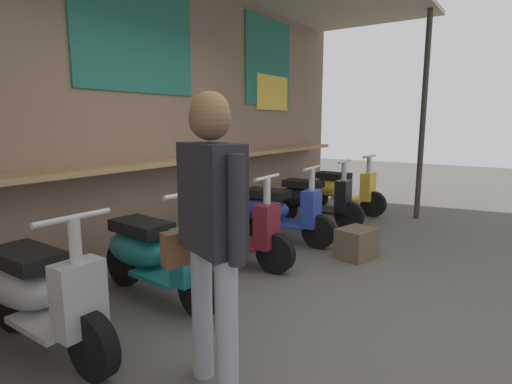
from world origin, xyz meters
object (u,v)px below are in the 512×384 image
merchandise_crate (357,243)px  scooter_silver (38,292)px  scooter_maroon (227,227)px  scooter_black (310,199)px  scooter_yellow (339,189)px  shopper_with_handbag (210,217)px  scooter_blue (275,211)px  scooter_teal (151,253)px

merchandise_crate → scooter_silver: bearing=159.6°
scooter_maroon → scooter_black: 1.95m
scooter_yellow → shopper_with_handbag: (-4.68, -1.21, 0.60)m
merchandise_crate → scooter_blue: bearing=87.4°
scooter_blue → scooter_yellow: bearing=86.1°
scooter_silver → shopper_with_handbag: 1.39m
scooter_teal → scooter_blue: (2.00, 0.00, 0.00)m
scooter_black → merchandise_crate: bearing=-47.3°
scooter_silver → scooter_blue: same height
scooter_teal → merchandise_crate: size_ratio=3.47×
scooter_maroon → scooter_yellow: (3.01, 0.00, 0.00)m
scooter_silver → scooter_maroon: bearing=91.0°
scooter_black → scooter_yellow: 1.06m
scooter_blue → scooter_yellow: 2.04m
scooter_black → shopper_with_handbag: 3.86m
scooter_silver → scooter_maroon: same height
scooter_blue → scooter_yellow: size_ratio=1.00×
scooter_teal → merchandise_crate: scooter_teal is taller
scooter_maroon → scooter_blue: bearing=86.1°
shopper_with_handbag → merchandise_crate: shopper_with_handbag is taller
shopper_with_handbag → scooter_maroon: bearing=-123.1°
scooter_blue → scooter_black: (0.98, 0.00, 0.00)m
merchandise_crate → scooter_black: bearing=46.5°
scooter_silver → shopper_with_handbag: shopper_with_handbag is taller
scooter_black → scooter_yellow: same height
scooter_silver → scooter_black: (3.94, -0.00, 0.00)m
scooter_black → shopper_with_handbag: shopper_with_handbag is taller
shopper_with_handbag → scooter_teal: bearing=-97.0°
scooter_silver → scooter_yellow: size_ratio=1.00×
scooter_black → scooter_teal: bearing=-93.8°
scooter_yellow → scooter_maroon: bearing=-88.2°
shopper_with_handbag → merchandise_crate: size_ratio=4.05×
scooter_teal → scooter_black: size_ratio=1.00×
scooter_teal → scooter_blue: bearing=94.4°
scooter_yellow → scooter_blue: bearing=-88.2°
merchandise_crate → scooter_teal: bearing=151.0°
scooter_silver → scooter_teal: bearing=91.0°
scooter_yellow → shopper_with_handbag: size_ratio=0.86×
scooter_blue → shopper_with_handbag: size_ratio=0.86×
scooter_silver → merchandise_crate: 3.11m
scooter_silver → scooter_blue: bearing=91.0°
scooter_blue → shopper_with_handbag: (-2.64, -1.21, 0.60)m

